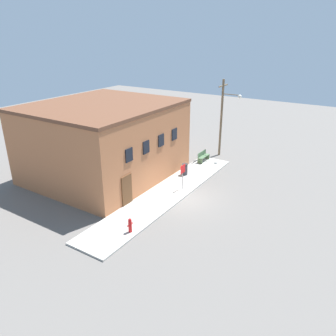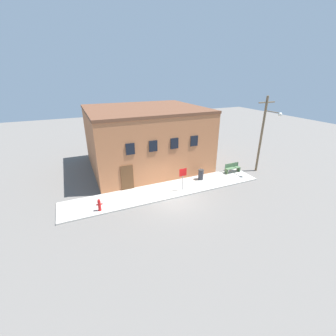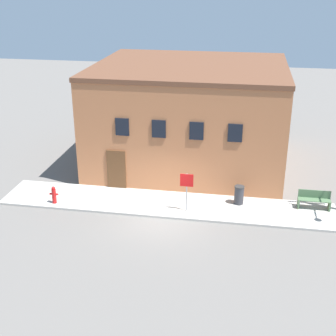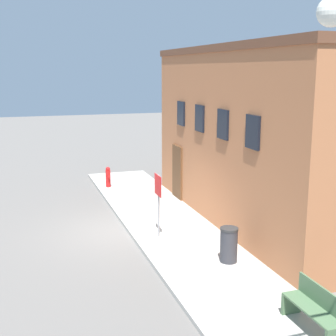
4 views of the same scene
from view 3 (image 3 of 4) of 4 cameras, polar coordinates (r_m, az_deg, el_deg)
ground_plane at (r=22.00m, az=-0.89°, el=-6.17°), size 80.00×80.00×0.00m
sidewalk at (r=23.17m, az=-0.25°, el=-4.42°), size 16.41×2.77×0.12m
brick_building at (r=27.73m, az=2.69°, el=6.58°), size 10.81×9.64×5.87m
fire_hydrant at (r=23.64m, az=-13.73°, el=-3.19°), size 0.44×0.21×0.89m
stop_sign at (r=21.85m, az=2.29°, el=-2.15°), size 0.63×0.06×1.91m
bench at (r=23.56m, az=17.39°, el=-3.72°), size 1.52×0.44×0.88m
trash_bin at (r=23.16m, az=8.65°, el=-3.26°), size 0.48×0.48×0.93m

